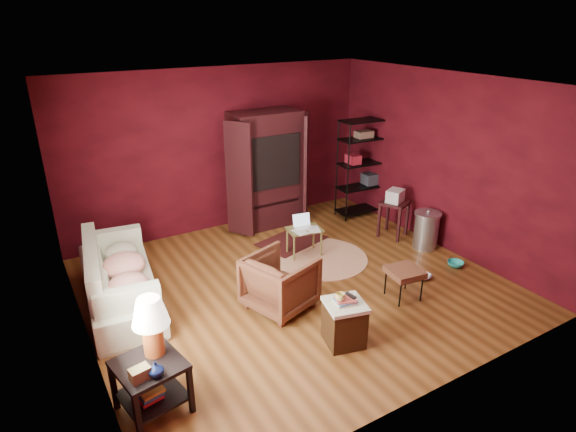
# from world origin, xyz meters

# --- Properties ---
(room) EXTENTS (5.54, 5.04, 2.84)m
(room) POSITION_xyz_m (-0.04, -0.01, 1.40)
(room) COLOR brown
(room) RESTS_ON ground
(sofa) EXTENTS (0.80, 2.14, 0.82)m
(sofa) POSITION_xyz_m (-2.24, 0.74, 0.41)
(sofa) COLOR beige
(sofa) RESTS_ON ground
(armchair) EXTENTS (0.94, 0.97, 0.80)m
(armchair) POSITION_xyz_m (-0.45, -0.36, 0.40)
(armchair) COLOR black
(armchair) RESTS_ON ground
(pet_bowl_steel) EXTENTS (0.25, 0.12, 0.25)m
(pet_bowl_steel) POSITION_xyz_m (1.71, -0.79, 0.12)
(pet_bowl_steel) COLOR silver
(pet_bowl_steel) RESTS_ON ground
(pet_bowl_turquoise) EXTENTS (0.26, 0.12, 0.24)m
(pet_bowl_turquoise) POSITION_xyz_m (2.41, -0.78, 0.12)
(pet_bowl_turquoise) COLOR #28BBB5
(pet_bowl_turquoise) RESTS_ON ground
(vase) EXTENTS (0.18, 0.18, 0.14)m
(vase) POSITION_xyz_m (-2.39, -1.50, 0.63)
(vase) COLOR #0C1840
(vase) RESTS_ON side_table
(mug) EXTENTS (0.13, 0.11, 0.11)m
(mug) POSITION_xyz_m (-0.26, -1.39, 0.66)
(mug) COLOR #D0C365
(mug) RESTS_ON hamper
(side_table) EXTENTS (0.69, 0.69, 1.17)m
(side_table) POSITION_xyz_m (-2.35, -1.23, 0.70)
(side_table) COLOR black
(side_table) RESTS_ON ground
(sofa_cushions) EXTENTS (1.02, 2.01, 0.80)m
(sofa_cushions) POSITION_xyz_m (-2.25, 0.76, 0.39)
(sofa_cushions) COLOR beige
(sofa_cushions) RESTS_ON sofa
(hamper) EXTENTS (0.54, 0.54, 0.62)m
(hamper) POSITION_xyz_m (-0.19, -1.39, 0.28)
(hamper) COLOR #3B210D
(hamper) RESTS_ON ground
(footstool) EXTENTS (0.48, 0.48, 0.44)m
(footstool) POSITION_xyz_m (1.09, -1.02, 0.38)
(footstool) COLOR black
(footstool) RESTS_ON ground
(rug_round) EXTENTS (1.79, 1.79, 0.01)m
(rug_round) POSITION_xyz_m (0.78, 0.49, 0.01)
(rug_round) COLOR beige
(rug_round) RESTS_ON ground
(rug_oriental) EXTENTS (1.25, 0.99, 0.01)m
(rug_oriental) POSITION_xyz_m (0.70, 1.24, 0.01)
(rug_oriental) COLOR #501515
(rug_oriental) RESTS_ON ground
(laptop_desk) EXTENTS (0.59, 0.48, 0.66)m
(laptop_desk) POSITION_xyz_m (0.62, 0.75, 0.41)
(laptop_desk) COLOR brown
(laptop_desk) RESTS_ON ground
(tv_armoire) EXTENTS (1.63, 0.86, 2.06)m
(tv_armoire) POSITION_xyz_m (0.71, 2.13, 1.07)
(tv_armoire) COLOR black
(tv_armoire) RESTS_ON ground
(wire_shelving) EXTENTS (0.92, 0.45, 1.84)m
(wire_shelving) POSITION_xyz_m (2.46, 1.63, 1.01)
(wire_shelving) COLOR black
(wire_shelving) RESTS_ON ground
(small_stand) EXTENTS (0.56, 0.56, 0.85)m
(small_stand) POSITION_xyz_m (2.33, 0.56, 0.63)
(small_stand) COLOR black
(small_stand) RESTS_ON ground
(trash_can) EXTENTS (0.48, 0.48, 0.67)m
(trash_can) POSITION_xyz_m (2.48, -0.06, 0.32)
(trash_can) COLOR #AAAEB2
(trash_can) RESTS_ON ground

